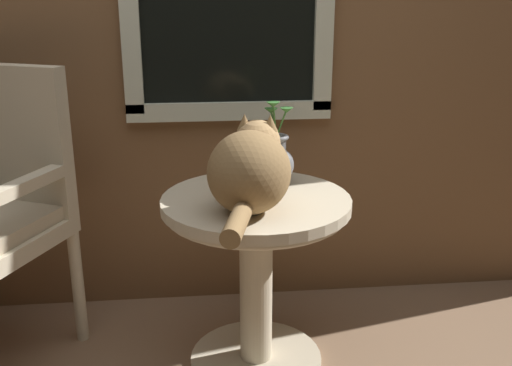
# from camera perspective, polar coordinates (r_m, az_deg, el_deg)

# --- Properties ---
(wicker_side_table) EXTENTS (0.62, 0.62, 0.63)m
(wicker_side_table) POSITION_cam_1_polar(r_m,az_deg,el_deg) (1.99, 0.00, -6.60)
(wicker_side_table) COLOR beige
(wicker_side_table) RESTS_ON ground_plane
(cat) EXTENTS (0.31, 0.58, 0.26)m
(cat) POSITION_cam_1_polar(r_m,az_deg,el_deg) (1.78, -0.56, 1.43)
(cat) COLOR olive
(cat) RESTS_ON wicker_side_table
(pewter_vase_with_ivy) EXTENTS (0.12, 0.12, 0.30)m
(pewter_vase_with_ivy) POSITION_cam_1_polar(r_m,az_deg,el_deg) (2.01, 1.94, 2.27)
(pewter_vase_with_ivy) COLOR slate
(pewter_vase_with_ivy) RESTS_ON wicker_side_table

